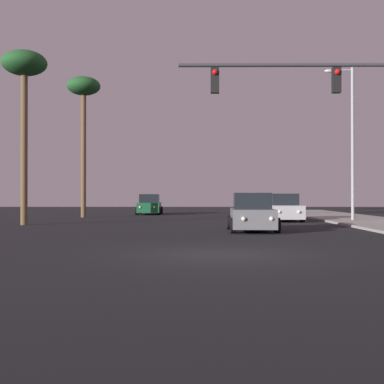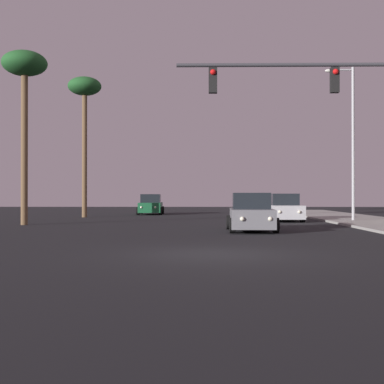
{
  "view_description": "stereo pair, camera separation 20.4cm",
  "coord_description": "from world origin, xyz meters",
  "px_view_note": "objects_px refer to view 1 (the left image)",
  "views": [
    {
      "loc": [
        -0.6,
        -14.3,
        1.56
      ],
      "look_at": [
        -0.87,
        15.22,
        1.76
      ],
      "focal_mm": 50.0,
      "sensor_mm": 36.0,
      "label": 1
    },
    {
      "loc": [
        -0.39,
        -14.3,
        1.56
      ],
      "look_at": [
        -0.87,
        15.22,
        1.76
      ],
      "focal_mm": 50.0,
      "sensor_mm": 36.0,
      "label": 2
    }
  ],
  "objects_px": {
    "car_silver": "(283,209)",
    "street_lamp": "(350,135)",
    "car_grey": "(252,214)",
    "palm_tree_near": "(24,73)",
    "traffic_light_mast": "(349,105)",
    "car_green": "(149,205)",
    "palm_tree_mid": "(84,95)"
  },
  "relations": [
    {
      "from": "car_grey",
      "to": "street_lamp",
      "type": "bearing_deg",
      "value": -127.5
    },
    {
      "from": "car_grey",
      "to": "palm_tree_near",
      "type": "bearing_deg",
      "value": -20.26
    },
    {
      "from": "car_grey",
      "to": "palm_tree_mid",
      "type": "relative_size",
      "value": 0.43
    },
    {
      "from": "palm_tree_mid",
      "to": "palm_tree_near",
      "type": "distance_m",
      "value": 10.08
    },
    {
      "from": "car_silver",
      "to": "traffic_light_mast",
      "type": "xyz_separation_m",
      "value": [
        0.14,
        -13.66,
        4.04
      ]
    },
    {
      "from": "palm_tree_near",
      "to": "traffic_light_mast",
      "type": "bearing_deg",
      "value": -32.37
    },
    {
      "from": "traffic_light_mast",
      "to": "palm_tree_near",
      "type": "distance_m",
      "value": 17.61
    },
    {
      "from": "traffic_light_mast",
      "to": "palm_tree_mid",
      "type": "xyz_separation_m",
      "value": [
        -13.58,
        19.26,
        4.0
      ]
    },
    {
      "from": "car_silver",
      "to": "palm_tree_mid",
      "type": "height_order",
      "value": "palm_tree_mid"
    },
    {
      "from": "car_grey",
      "to": "car_silver",
      "type": "distance_m",
      "value": 9.61
    },
    {
      "from": "car_green",
      "to": "traffic_light_mast",
      "type": "distance_m",
      "value": 27.4
    },
    {
      "from": "car_silver",
      "to": "street_lamp",
      "type": "bearing_deg",
      "value": 161.35
    },
    {
      "from": "car_grey",
      "to": "traffic_light_mast",
      "type": "distance_m",
      "value": 6.73
    },
    {
      "from": "car_green",
      "to": "palm_tree_near",
      "type": "height_order",
      "value": "palm_tree_near"
    },
    {
      "from": "car_silver",
      "to": "palm_tree_near",
      "type": "height_order",
      "value": "palm_tree_near"
    },
    {
      "from": "car_silver",
      "to": "street_lamp",
      "type": "relative_size",
      "value": 0.48
    },
    {
      "from": "car_silver",
      "to": "car_grey",
      "type": "bearing_deg",
      "value": 71.35
    },
    {
      "from": "car_silver",
      "to": "car_green",
      "type": "bearing_deg",
      "value": -53.29
    },
    {
      "from": "traffic_light_mast",
      "to": "palm_tree_mid",
      "type": "height_order",
      "value": "palm_tree_mid"
    },
    {
      "from": "car_green",
      "to": "traffic_light_mast",
      "type": "relative_size",
      "value": 0.49
    },
    {
      "from": "car_silver",
      "to": "palm_tree_near",
      "type": "bearing_deg",
      "value": 15.5
    },
    {
      "from": "car_grey",
      "to": "street_lamp",
      "type": "relative_size",
      "value": 0.48
    },
    {
      "from": "palm_tree_mid",
      "to": "palm_tree_near",
      "type": "relative_size",
      "value": 1.09
    },
    {
      "from": "traffic_light_mast",
      "to": "street_lamp",
      "type": "xyz_separation_m",
      "value": [
        3.64,
        12.48,
        0.32
      ]
    },
    {
      "from": "car_green",
      "to": "palm_tree_mid",
      "type": "distance_m",
      "value": 10.97
    },
    {
      "from": "car_green",
      "to": "car_grey",
      "type": "bearing_deg",
      "value": 105.43
    },
    {
      "from": "palm_tree_mid",
      "to": "traffic_light_mast",
      "type": "bearing_deg",
      "value": -54.83
    },
    {
      "from": "car_silver",
      "to": "palm_tree_near",
      "type": "distance_m",
      "value": 16.8
    },
    {
      "from": "car_grey",
      "to": "traffic_light_mast",
      "type": "height_order",
      "value": "traffic_light_mast"
    },
    {
      "from": "palm_tree_mid",
      "to": "palm_tree_near",
      "type": "xyz_separation_m",
      "value": [
        -1.04,
        -10.0,
        -0.72
      ]
    },
    {
      "from": "car_grey",
      "to": "palm_tree_mid",
      "type": "bearing_deg",
      "value": -52.28
    },
    {
      "from": "car_silver",
      "to": "traffic_light_mast",
      "type": "distance_m",
      "value": 14.24
    }
  ]
}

